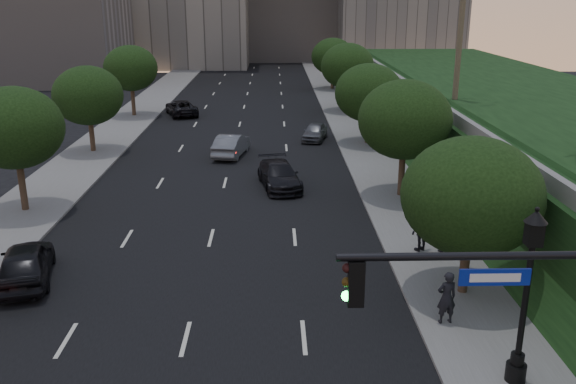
{
  "coord_description": "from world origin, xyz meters",
  "views": [
    {
      "loc": [
        3.02,
        -13.11,
        11.06
      ],
      "look_at": [
        3.59,
        9.97,
        3.6
      ],
      "focal_mm": 38.0,
      "sensor_mm": 36.0,
      "label": 1
    }
  ],
  "objects_px": {
    "traffic_signal_mast": "(542,373)",
    "sedan_far_left": "(181,108)",
    "sedan_near_right": "(279,175)",
    "pedestrian_b": "(444,235)",
    "street_lamp": "(524,305)",
    "sedan_far_right": "(315,132)",
    "sedan_mid_left": "(231,145)",
    "sedan_near_left": "(25,263)",
    "pedestrian_a": "(447,297)",
    "pedestrian_c": "(422,231)"
  },
  "relations": [
    {
      "from": "street_lamp",
      "to": "sedan_far_left",
      "type": "xyz_separation_m",
      "value": [
        -16.0,
        43.3,
        -1.9
      ]
    },
    {
      "from": "sedan_mid_left",
      "to": "pedestrian_c",
      "type": "xyz_separation_m",
      "value": [
        9.61,
        -17.83,
        0.29
      ]
    },
    {
      "from": "traffic_signal_mast",
      "to": "sedan_far_left",
      "type": "bearing_deg",
      "value": 106.64
    },
    {
      "from": "pedestrian_c",
      "to": "pedestrian_a",
      "type": "bearing_deg",
      "value": 54.67
    },
    {
      "from": "sedan_near_left",
      "to": "sedan_near_right",
      "type": "height_order",
      "value": "sedan_near_left"
    },
    {
      "from": "sedan_near_right",
      "to": "pedestrian_b",
      "type": "relative_size",
      "value": 3.37
    },
    {
      "from": "traffic_signal_mast",
      "to": "sedan_far_right",
      "type": "bearing_deg",
      "value": 93.33
    },
    {
      "from": "sedan_mid_left",
      "to": "sedan_near_right",
      "type": "relative_size",
      "value": 0.94
    },
    {
      "from": "traffic_signal_mast",
      "to": "pedestrian_a",
      "type": "xyz_separation_m",
      "value": [
        0.46,
        8.13,
        -2.56
      ]
    },
    {
      "from": "sedan_near_right",
      "to": "sedan_far_right",
      "type": "distance_m",
      "value": 12.91
    },
    {
      "from": "traffic_signal_mast",
      "to": "sedan_near_right",
      "type": "bearing_deg",
      "value": 101.84
    },
    {
      "from": "street_lamp",
      "to": "sedan_far_left",
      "type": "relative_size",
      "value": 1.06
    },
    {
      "from": "sedan_far_left",
      "to": "pedestrian_a",
      "type": "distance_m",
      "value": 42.56
    },
    {
      "from": "street_lamp",
      "to": "pedestrian_b",
      "type": "bearing_deg",
      "value": 87.59
    },
    {
      "from": "pedestrian_a",
      "to": "street_lamp",
      "type": "bearing_deg",
      "value": 98.99
    },
    {
      "from": "pedestrian_a",
      "to": "sedan_near_left",
      "type": "bearing_deg",
      "value": -23.93
    },
    {
      "from": "sedan_far_right",
      "to": "sedan_near_left",
      "type": "bearing_deg",
      "value": -103.46
    },
    {
      "from": "sedan_near_left",
      "to": "pedestrian_c",
      "type": "xyz_separation_m",
      "value": [
        16.59,
        2.37,
        0.27
      ]
    },
    {
      "from": "street_lamp",
      "to": "sedan_far_right",
      "type": "xyz_separation_m",
      "value": [
        -3.8,
        32.39,
        -1.95
      ]
    },
    {
      "from": "pedestrian_b",
      "to": "sedan_mid_left",
      "type": "bearing_deg",
      "value": -58.42
    },
    {
      "from": "pedestrian_a",
      "to": "pedestrian_c",
      "type": "bearing_deg",
      "value": -105.78
    },
    {
      "from": "sedan_far_right",
      "to": "pedestrian_c",
      "type": "height_order",
      "value": "pedestrian_c"
    },
    {
      "from": "street_lamp",
      "to": "sedan_far_left",
      "type": "distance_m",
      "value": 46.2
    },
    {
      "from": "pedestrian_a",
      "to": "sedan_mid_left",
      "type": "bearing_deg",
      "value": -79.7
    },
    {
      "from": "sedan_mid_left",
      "to": "sedan_far_left",
      "type": "relative_size",
      "value": 0.92
    },
    {
      "from": "sedan_near_right",
      "to": "sedan_far_right",
      "type": "bearing_deg",
      "value": 66.38
    },
    {
      "from": "traffic_signal_mast",
      "to": "pedestrian_c",
      "type": "xyz_separation_m",
      "value": [
        1.08,
        14.42,
        -2.58
      ]
    },
    {
      "from": "sedan_near_left",
      "to": "sedan_far_left",
      "type": "bearing_deg",
      "value": -106.14
    },
    {
      "from": "traffic_signal_mast",
      "to": "pedestrian_b",
      "type": "distance_m",
      "value": 14.71
    },
    {
      "from": "street_lamp",
      "to": "sedan_near_left",
      "type": "xyz_separation_m",
      "value": [
        -17.15,
        7.32,
        -1.82
      ]
    },
    {
      "from": "sedan_far_left",
      "to": "pedestrian_b",
      "type": "relative_size",
      "value": 3.45
    },
    {
      "from": "sedan_near_left",
      "to": "sedan_far_right",
      "type": "xyz_separation_m",
      "value": [
        13.35,
        25.07,
        -0.13
      ]
    },
    {
      "from": "sedan_mid_left",
      "to": "street_lamp",
      "type": "bearing_deg",
      "value": 121.2
    },
    {
      "from": "traffic_signal_mast",
      "to": "sedan_near_right",
      "type": "relative_size",
      "value": 1.35
    },
    {
      "from": "sedan_mid_left",
      "to": "pedestrian_b",
      "type": "height_order",
      "value": "pedestrian_b"
    },
    {
      "from": "sedan_far_right",
      "to": "pedestrian_c",
      "type": "distance_m",
      "value": 22.93
    },
    {
      "from": "traffic_signal_mast",
      "to": "street_lamp",
      "type": "distance_m",
      "value": 5.11
    },
    {
      "from": "pedestrian_a",
      "to": "sedan_far_right",
      "type": "bearing_deg",
      "value": -94.98
    },
    {
      "from": "sedan_near_right",
      "to": "pedestrian_b",
      "type": "distance_m",
      "value": 12.53
    },
    {
      "from": "street_lamp",
      "to": "sedan_far_left",
      "type": "bearing_deg",
      "value": 110.28
    },
    {
      "from": "street_lamp",
      "to": "pedestrian_a",
      "type": "xyz_separation_m",
      "value": [
        -1.18,
        3.4,
        -1.52
      ]
    },
    {
      "from": "pedestrian_b",
      "to": "sedan_near_right",
      "type": "bearing_deg",
      "value": -53.87
    },
    {
      "from": "street_lamp",
      "to": "sedan_far_right",
      "type": "height_order",
      "value": "street_lamp"
    },
    {
      "from": "sedan_far_left",
      "to": "pedestrian_a",
      "type": "xyz_separation_m",
      "value": [
        14.81,
        -39.89,
        0.38
      ]
    },
    {
      "from": "street_lamp",
      "to": "pedestrian_b",
      "type": "height_order",
      "value": "street_lamp"
    },
    {
      "from": "sedan_near_left",
      "to": "sedan_near_right",
      "type": "xyz_separation_m",
      "value": [
        10.36,
        12.51,
        -0.07
      ]
    },
    {
      "from": "sedan_far_left",
      "to": "sedan_far_right",
      "type": "distance_m",
      "value": 16.36
    },
    {
      "from": "sedan_near_right",
      "to": "pedestrian_a",
      "type": "height_order",
      "value": "pedestrian_a"
    },
    {
      "from": "sedan_near_right",
      "to": "pedestrian_c",
      "type": "height_order",
      "value": "pedestrian_c"
    },
    {
      "from": "sedan_mid_left",
      "to": "pedestrian_a",
      "type": "relative_size",
      "value": 2.53
    }
  ]
}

